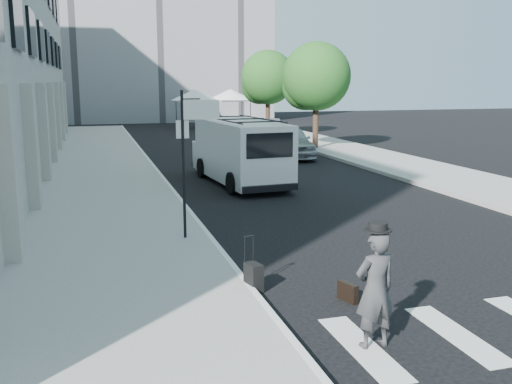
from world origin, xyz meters
TOP-DOWN VIEW (x-y plane):
  - ground at (0.00, 0.00)m, footprint 120.00×120.00m
  - sidewalk_left at (-4.25, 16.00)m, footprint 4.50×48.00m
  - sidewalk_right at (9.00, 20.00)m, footprint 4.00×56.00m
  - sign_pole at (-2.36, 3.20)m, footprint 1.03×0.07m
  - tree_near at (7.50, 20.15)m, footprint 3.80×3.83m
  - tree_far at (7.50, 29.15)m, footprint 3.80×3.83m
  - tent_left at (4.00, 38.00)m, footprint 4.00×4.00m
  - tent_right at (7.20, 38.50)m, footprint 4.00×4.00m
  - businessman at (-0.83, -3.00)m, footprint 0.68×0.49m
  - briefcase at (-0.43, -1.27)m, footprint 0.24×0.46m
  - suitcase at (-1.90, -0.34)m, footprint 0.32×0.42m
  - cargo_van at (0.78, 10.90)m, footprint 2.64×6.48m
  - parked_car_a at (5.10, 17.45)m, footprint 2.42×5.02m
  - parked_car_b at (6.47, 25.28)m, footprint 2.13×4.61m
  - parked_car_c at (5.00, 35.42)m, footprint 2.37×4.82m

SIDE VIEW (x-z plane):
  - ground at x=0.00m, z-range 0.00..0.00m
  - sidewalk_left at x=-4.25m, z-range 0.00..0.15m
  - sidewalk_right at x=9.00m, z-range 0.00..0.15m
  - briefcase at x=-0.43m, z-range 0.00..0.34m
  - suitcase at x=-1.90m, z-range -0.24..0.79m
  - parked_car_c at x=5.00m, z-range 0.00..1.35m
  - parked_car_b at x=6.47m, z-range 0.00..1.46m
  - parked_car_a at x=5.10m, z-range 0.00..1.65m
  - businessman at x=-0.83m, z-range 0.00..1.77m
  - cargo_van at x=0.78m, z-range 0.04..2.42m
  - sign_pole at x=-2.36m, z-range 0.90..4.40m
  - tent_left at x=4.00m, z-range 1.11..4.31m
  - tent_right at x=7.20m, z-range 1.11..4.31m
  - tree_near at x=7.50m, z-range 0.96..6.99m
  - tree_far at x=7.50m, z-range 0.96..6.99m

